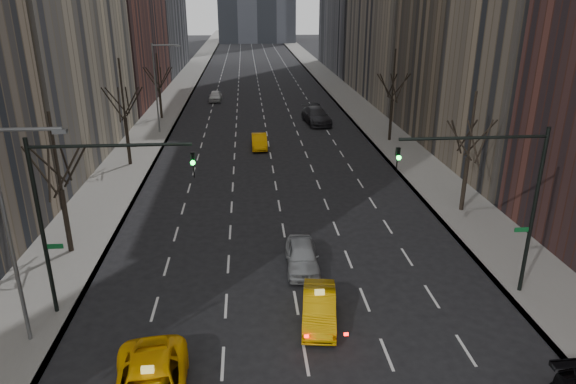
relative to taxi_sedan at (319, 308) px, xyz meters
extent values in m
cube|color=slate|center=(-13.12, 59.51, -0.60)|extent=(4.50, 320.00, 0.15)
cube|color=slate|center=(11.38, 59.51, -0.60)|extent=(4.50, 320.00, 0.15)
cylinder|color=black|center=(-12.87, 7.51, 1.26)|extent=(0.28, 0.28, 3.57)
cylinder|color=black|center=(-12.87, 7.51, 5.17)|extent=(0.16, 0.16, 4.25)
cylinder|color=black|center=(-12.72, 8.36, 4.28)|extent=(0.42, 1.80, 2.52)
cylinder|color=black|center=(-12.06, 7.81, 4.28)|extent=(1.74, 0.72, 2.52)
cylinder|color=black|center=(-12.21, 6.96, 4.28)|extent=(1.46, 1.25, 2.52)
cylinder|color=black|center=(-13.02, 6.67, 4.28)|extent=(0.42, 1.80, 2.52)
cylinder|color=black|center=(-13.67, 7.22, 4.28)|extent=(1.74, 0.72, 2.52)
cylinder|color=black|center=(-13.52, 8.07, 4.28)|extent=(1.46, 1.25, 2.52)
cylinder|color=black|center=(-12.87, 23.51, 1.47)|extent=(0.28, 0.28, 3.99)
cylinder|color=black|center=(-12.87, 23.51, 5.84)|extent=(0.16, 0.16, 4.75)
cylinder|color=black|center=(-12.72, 24.36, 4.70)|extent=(0.42, 1.80, 2.52)
cylinder|color=black|center=(-12.06, 23.81, 4.70)|extent=(1.74, 0.72, 2.52)
cylinder|color=black|center=(-12.21, 22.96, 4.70)|extent=(1.46, 1.25, 2.52)
cylinder|color=black|center=(-13.02, 22.67, 4.70)|extent=(0.42, 1.80, 2.52)
cylinder|color=black|center=(-13.67, 23.22, 4.70)|extent=(1.74, 0.72, 2.52)
cylinder|color=black|center=(-13.52, 24.07, 4.70)|extent=(1.46, 1.25, 2.52)
cylinder|color=black|center=(-12.87, 41.51, 1.16)|extent=(0.28, 0.28, 3.36)
cylinder|color=black|center=(-12.87, 41.51, 4.84)|extent=(0.16, 0.16, 4.00)
cylinder|color=black|center=(-12.72, 42.36, 4.07)|extent=(0.42, 1.80, 2.52)
cylinder|color=black|center=(-12.06, 41.81, 4.07)|extent=(1.74, 0.72, 2.52)
cylinder|color=black|center=(-12.21, 40.96, 4.07)|extent=(1.46, 1.25, 2.52)
cylinder|color=black|center=(-13.02, 40.67, 4.07)|extent=(0.42, 1.80, 2.52)
cylinder|color=black|center=(-13.67, 41.22, 4.07)|extent=(1.74, 0.72, 2.52)
cylinder|color=black|center=(-13.52, 42.07, 4.07)|extent=(1.46, 1.25, 2.52)
cylinder|color=black|center=(11.13, 11.51, 1.26)|extent=(0.28, 0.28, 3.57)
cylinder|color=black|center=(11.13, 11.51, 5.17)|extent=(0.16, 0.16, 4.25)
cylinder|color=black|center=(11.28, 12.36, 4.28)|extent=(0.42, 1.80, 2.52)
cylinder|color=black|center=(11.94, 11.81, 4.28)|extent=(1.74, 0.72, 2.52)
cylinder|color=black|center=(11.79, 10.96, 4.28)|extent=(1.46, 1.25, 2.52)
cylinder|color=black|center=(10.98, 10.67, 4.28)|extent=(0.42, 1.80, 2.52)
cylinder|color=black|center=(10.33, 11.22, 4.28)|extent=(1.74, 0.72, 2.52)
cylinder|color=black|center=(10.48, 12.07, 4.28)|extent=(1.46, 1.25, 2.52)
cylinder|color=black|center=(11.13, 29.51, 1.47)|extent=(0.28, 0.28, 3.99)
cylinder|color=black|center=(11.13, 29.51, 5.84)|extent=(0.16, 0.16, 4.75)
cylinder|color=black|center=(11.28, 30.36, 4.70)|extent=(0.42, 1.80, 2.52)
cylinder|color=black|center=(11.94, 29.81, 4.70)|extent=(1.74, 0.72, 2.52)
cylinder|color=black|center=(11.79, 28.96, 4.70)|extent=(1.46, 1.25, 2.52)
cylinder|color=black|center=(10.98, 28.67, 4.70)|extent=(0.42, 1.80, 2.52)
cylinder|color=black|center=(10.33, 29.22, 4.70)|extent=(1.74, 0.72, 2.52)
cylinder|color=black|center=(10.48, 30.07, 4.70)|extent=(1.46, 1.25, 2.52)
cylinder|color=black|center=(-11.67, 1.51, 3.48)|extent=(0.18, 0.18, 8.00)
cylinder|color=black|center=(-8.42, 1.51, 7.08)|extent=(6.50, 0.14, 0.14)
imported|color=black|center=(-5.17, 1.51, 6.18)|extent=(0.18, 0.22, 1.10)
sphere|color=#0CFF33|center=(-5.17, 1.33, 6.33)|extent=(0.20, 0.20, 0.20)
cube|color=#0C5926|center=(-11.27, 1.51, 2.68)|extent=(0.70, 0.04, 0.22)
cylinder|color=black|center=(9.93, 1.51, 3.48)|extent=(0.18, 0.18, 8.00)
cylinder|color=black|center=(6.68, 1.51, 7.08)|extent=(6.50, 0.14, 0.14)
imported|color=black|center=(3.43, 1.51, 6.18)|extent=(0.18, 0.22, 1.10)
sphere|color=#0CFF33|center=(3.43, 1.33, 6.33)|extent=(0.20, 0.20, 0.20)
cube|color=#0C5926|center=(9.53, 1.51, 2.68)|extent=(0.70, 0.04, 0.22)
cylinder|color=slate|center=(-12.07, -0.49, 3.98)|extent=(0.16, 0.16, 9.00)
cylinder|color=slate|center=(-10.77, -0.49, 8.28)|extent=(2.60, 0.14, 0.14)
cube|color=slate|center=(-9.57, -0.49, 8.18)|extent=(0.50, 0.22, 0.15)
cylinder|color=slate|center=(-12.07, 34.51, 3.98)|extent=(0.16, 0.16, 9.00)
cylinder|color=slate|center=(-10.77, 34.51, 8.28)|extent=(2.60, 0.14, 0.14)
cube|color=slate|center=(-9.57, 34.51, 8.18)|extent=(0.50, 0.22, 0.15)
imported|color=#D89B04|center=(0.00, 0.00, 0.00)|extent=(1.96, 4.22, 1.34)
imported|color=gray|center=(-0.24, 4.77, 0.03)|extent=(1.79, 4.18, 1.41)
imported|color=#FFA805|center=(-1.79, 28.07, 0.00)|extent=(1.44, 4.08, 1.34)
imported|color=#2B2B2F|center=(4.92, 37.79, 0.22)|extent=(3.15, 6.34, 1.77)
imported|color=silver|center=(-7.15, 52.33, 0.03)|extent=(1.79, 4.15, 1.39)
camera|label=1|loc=(-2.91, -18.93, 12.62)|focal=32.00mm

